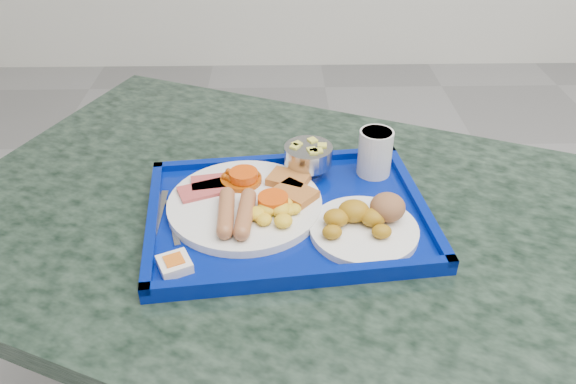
% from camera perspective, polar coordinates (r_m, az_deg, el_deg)
% --- Properties ---
extents(table, '(1.42, 1.21, 0.75)m').
position_cam_1_polar(table, '(1.08, 0.37, -10.44)').
color(table, gray).
rests_on(table, floor).
extents(tray, '(0.49, 0.38, 0.03)m').
position_cam_1_polar(tray, '(0.94, 0.00, -2.31)').
color(tray, navy).
rests_on(tray, table).
extents(main_plate, '(0.26, 0.26, 0.04)m').
position_cam_1_polar(main_plate, '(0.94, -4.01, -1.00)').
color(main_plate, white).
rests_on(main_plate, tray).
extents(bread_plate, '(0.17, 0.17, 0.06)m').
position_cam_1_polar(bread_plate, '(0.89, 7.97, -3.03)').
color(bread_plate, white).
rests_on(bread_plate, tray).
extents(fruit_bowl, '(0.09, 0.09, 0.06)m').
position_cam_1_polar(fruit_bowl, '(1.01, 2.08, 3.69)').
color(fruit_bowl, '#A9AAAC').
rests_on(fruit_bowl, tray).
extents(juice_cup, '(0.06, 0.06, 0.09)m').
position_cam_1_polar(juice_cup, '(1.02, 8.84, 4.11)').
color(juice_cup, silver).
rests_on(juice_cup, tray).
extents(spoon, '(0.06, 0.16, 0.01)m').
position_cam_1_polar(spoon, '(0.97, -10.26, -0.90)').
color(spoon, '#A9AAAC').
rests_on(spoon, tray).
extents(knife, '(0.01, 0.17, 0.00)m').
position_cam_1_polar(knife, '(0.93, -13.17, -2.95)').
color(knife, '#A9AAAC').
rests_on(knife, tray).
extents(jam_packet, '(0.06, 0.06, 0.02)m').
position_cam_1_polar(jam_packet, '(0.84, -11.45, -7.19)').
color(jam_packet, white).
rests_on(jam_packet, tray).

